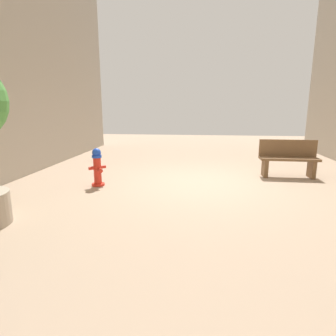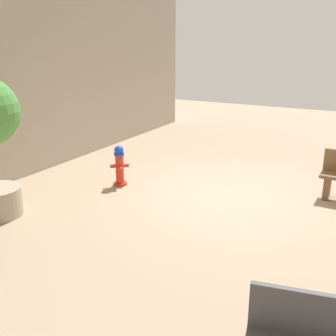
{
  "view_description": "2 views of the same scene",
  "coord_description": "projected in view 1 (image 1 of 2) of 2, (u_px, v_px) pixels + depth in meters",
  "views": [
    {
      "loc": [
        0.04,
        6.51,
        1.78
      ],
      "look_at": [
        0.61,
        1.43,
        0.66
      ],
      "focal_mm": 29.9,
      "sensor_mm": 36.0,
      "label": 1
    },
    {
      "loc": [
        -2.49,
        7.2,
        2.99
      ],
      "look_at": [
        0.67,
        1.39,
        0.88
      ],
      "focal_mm": 43.2,
      "sensor_mm": 36.0,
      "label": 2
    }
  ],
  "objects": [
    {
      "name": "bench_near",
      "position": [
        288.0,
        158.0,
        7.21
      ],
      "size": [
        1.45,
        0.46,
        0.95
      ],
      "color": "brown",
      "rests_on": "ground_plane"
    },
    {
      "name": "fire_hydrant",
      "position": [
        97.0,
        167.0,
        6.37
      ],
      "size": [
        0.35,
        0.35,
        0.87
      ],
      "color": "red",
      "rests_on": "ground_plane"
    },
    {
      "name": "ground_plane",
      "position": [
        200.0,
        183.0,
        6.69
      ],
      "size": [
        23.4,
        23.4,
        0.0
      ],
      "primitive_type": "plane",
      "color": "tan"
    }
  ]
}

